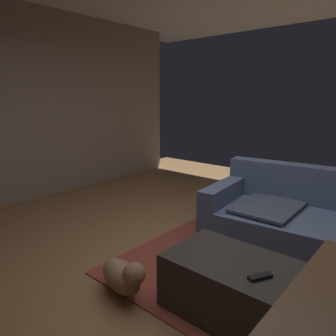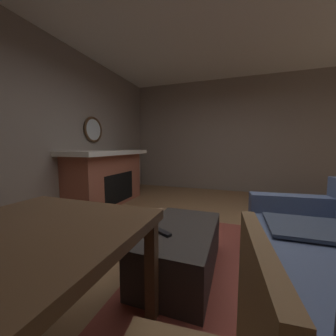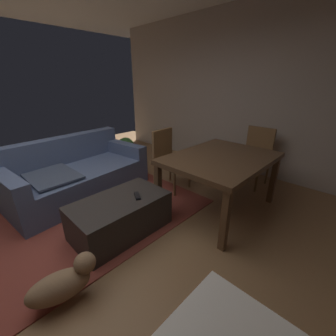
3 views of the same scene
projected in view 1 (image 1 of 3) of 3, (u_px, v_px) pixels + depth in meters
name	position (u px, v px, depth m)	size (l,w,h in m)	color
floor	(209.00, 272.00, 2.76)	(7.83, 7.83, 0.00)	olive
wall_left	(25.00, 105.00, 4.53)	(0.12, 5.75, 2.84)	gray
area_rug	(273.00, 279.00, 2.65)	(2.60, 2.00, 0.01)	brown
couch	(310.00, 226.00, 3.02)	(2.02, 1.18, 0.83)	#4C5B7F
ottoman_coffee_table	(240.00, 290.00, 2.16)	(1.04, 0.60, 0.42)	#2D2826
tv_remote	(260.00, 277.00, 1.93)	(0.05, 0.16, 0.02)	black
small_dog	(123.00, 276.00, 2.38)	(0.53, 0.32, 0.32)	#8C6B4C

